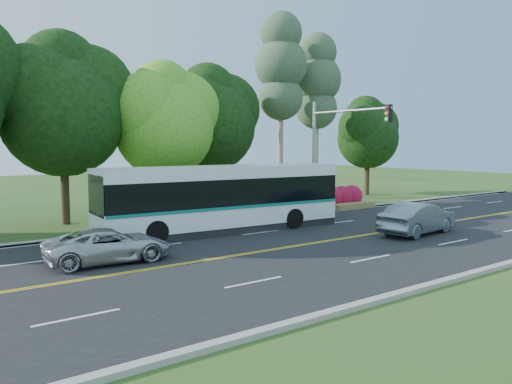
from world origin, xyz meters
TOP-DOWN VIEW (x-y plane):
  - ground at (0.00, 0.00)m, footprint 120.00×120.00m
  - road at (0.00, 0.00)m, footprint 60.00×14.00m
  - curb_north at (0.00, 7.15)m, footprint 60.00×0.30m
  - curb_south at (0.00, -7.15)m, footprint 60.00×0.30m
  - grass_verge at (0.00, 9.00)m, footprint 60.00×4.00m
  - lane_markings at (-0.09, 0.00)m, footprint 57.60×13.82m
  - tree_row at (-5.15, 12.13)m, footprint 44.70×9.10m
  - bougainvillea_hedge at (7.18, 8.15)m, footprint 9.50×2.25m
  - traffic_signal at (6.49, 5.40)m, footprint 0.42×6.10m
  - transit_bus at (-1.83, 4.92)m, footprint 12.63×3.45m
  - sedan at (5.38, -1.32)m, footprint 4.85×2.15m
  - suv at (-8.76, 1.84)m, footprint 4.69×2.43m

SIDE VIEW (x-z plane):
  - ground at x=0.00m, z-range 0.00..0.00m
  - road at x=0.00m, z-range 0.00..0.02m
  - lane_markings at x=-0.09m, z-range 0.02..0.02m
  - grass_verge at x=0.00m, z-range 0.00..0.10m
  - curb_north at x=0.00m, z-range 0.00..0.15m
  - curb_south at x=0.00m, z-range 0.00..0.15m
  - suv at x=-8.76m, z-range 0.02..1.28m
  - bougainvillea_hedge at x=7.18m, z-range -0.03..1.47m
  - sedan at x=5.38m, z-range 0.02..1.57m
  - transit_bus at x=-1.83m, z-range 0.00..3.27m
  - traffic_signal at x=6.49m, z-range 1.17..8.17m
  - tree_row at x=-5.15m, z-range -0.19..13.65m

